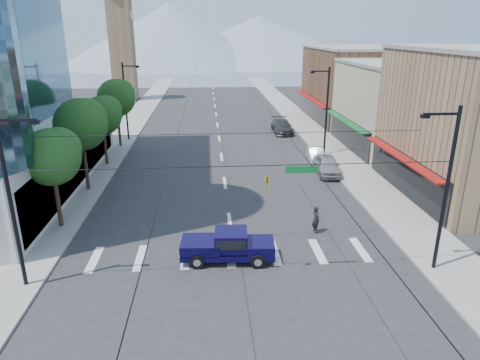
# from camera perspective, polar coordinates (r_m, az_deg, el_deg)

# --- Properties ---
(ground) EXTENTS (160.00, 160.00, 0.00)m
(ground) POSITION_cam_1_polar(r_m,az_deg,el_deg) (24.10, -0.60, -11.63)
(ground) COLOR #28282B
(ground) RESTS_ON ground
(sidewalk_left) EXTENTS (4.00, 120.00, 0.15)m
(sidewalk_left) POSITION_cam_1_polar(r_m,az_deg,el_deg) (62.78, -14.18, 7.41)
(sidewalk_left) COLOR gray
(sidewalk_left) RESTS_ON ground
(sidewalk_right) EXTENTS (4.00, 120.00, 0.15)m
(sidewalk_right) POSITION_cam_1_polar(r_m,az_deg,el_deg) (63.29, 7.96, 7.90)
(sidewalk_right) COLOR gray
(sidewalk_right) RESTS_ON ground
(shop_mid) EXTENTS (12.00, 14.00, 9.00)m
(shop_mid) POSITION_cam_1_polar(r_m,az_deg,el_deg) (50.09, 21.17, 8.96)
(shop_mid) COLOR tan
(shop_mid) RESTS_ON ground
(shop_far) EXTENTS (12.00, 18.00, 10.00)m
(shop_far) POSITION_cam_1_polar(r_m,az_deg,el_deg) (64.69, 15.26, 12.08)
(shop_far) COLOR brown
(shop_far) RESTS_ON ground
(clock_tower) EXTENTS (4.80, 4.80, 20.40)m
(clock_tower) POSITION_cam_1_polar(r_m,az_deg,el_deg) (84.03, -15.49, 17.45)
(clock_tower) COLOR #8C6B4C
(clock_tower) RESTS_ON ground
(mountain_left) EXTENTS (80.00, 80.00, 22.00)m
(mountain_left) POSITION_cam_1_polar(r_m,az_deg,el_deg) (171.19, -9.44, 18.59)
(mountain_left) COLOR gray
(mountain_left) RESTS_ON ground
(mountain_right) EXTENTS (90.00, 90.00, 18.00)m
(mountain_right) POSITION_cam_1_polar(r_m,az_deg,el_deg) (181.92, 2.50, 18.21)
(mountain_right) COLOR gray
(mountain_right) RESTS_ON ground
(tree_near) EXTENTS (3.65, 3.64, 6.71)m
(tree_near) POSITION_cam_1_polar(r_m,az_deg,el_deg) (29.40, -23.60, 3.09)
(tree_near) COLOR black
(tree_near) RESTS_ON ground
(tree_midnear) EXTENTS (4.09, 4.09, 7.52)m
(tree_midnear) POSITION_cam_1_polar(r_m,az_deg,el_deg) (35.76, -20.25, 7.17)
(tree_midnear) COLOR black
(tree_midnear) RESTS_ON ground
(tree_midfar) EXTENTS (3.65, 3.64, 6.71)m
(tree_midfar) POSITION_cam_1_polar(r_m,az_deg,el_deg) (42.53, -17.73, 8.38)
(tree_midfar) COLOR black
(tree_midfar) RESTS_ON ground
(tree_far) EXTENTS (4.09, 4.09, 7.52)m
(tree_far) POSITION_cam_1_polar(r_m,az_deg,el_deg) (49.19, -16.03, 10.63)
(tree_far) COLOR black
(tree_far) RESTS_ON ground
(signal_rig) EXTENTS (21.80, 0.20, 9.00)m
(signal_rig) POSITION_cam_1_polar(r_m,az_deg,el_deg) (21.16, 0.05, -2.16)
(signal_rig) COLOR black
(signal_rig) RESTS_ON ground
(lamp_pole_nw) EXTENTS (2.00, 0.25, 9.00)m
(lamp_pole_nw) POSITION_cam_1_polar(r_m,az_deg,el_deg) (52.02, -14.91, 10.44)
(lamp_pole_nw) COLOR black
(lamp_pole_nw) RESTS_ON ground
(lamp_pole_ne) EXTENTS (2.00, 0.25, 9.00)m
(lamp_pole_ne) POSITION_cam_1_polar(r_m,az_deg,el_deg) (44.91, 11.34, 9.39)
(lamp_pole_ne) COLOR black
(lamp_pole_ne) RESTS_ON ground
(pickup_truck) EXTENTS (5.46, 2.36, 1.81)m
(pickup_truck) POSITION_cam_1_polar(r_m,az_deg,el_deg) (24.41, -1.70, -8.66)
(pickup_truck) COLOR #0B0736
(pickup_truck) RESTS_ON ground
(pedestrian) EXTENTS (0.56, 0.73, 1.79)m
(pedestrian) POSITION_cam_1_polar(r_m,az_deg,el_deg) (28.06, 10.08, -5.19)
(pedestrian) COLOR black
(pedestrian) RESTS_ON ground
(parked_car_near) EXTENTS (2.25, 5.03, 1.68)m
(parked_car_near) POSITION_cam_1_polar(r_m,az_deg,el_deg) (39.65, 11.54, 1.97)
(parked_car_near) COLOR #A0A0A5
(parked_car_near) RESTS_ON ground
(parked_car_mid) EXTENTS (1.77, 4.16, 1.33)m
(parked_car_mid) POSITION_cam_1_polar(r_m,az_deg,el_deg) (43.61, 10.06, 3.41)
(parked_car_mid) COLOR white
(parked_car_mid) RESTS_ON ground
(parked_car_far) EXTENTS (2.41, 5.74, 1.66)m
(parked_car_far) POSITION_cam_1_polar(r_m,az_deg,el_deg) (55.30, 5.62, 7.14)
(parked_car_far) COLOR #353437
(parked_car_far) RESTS_ON ground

